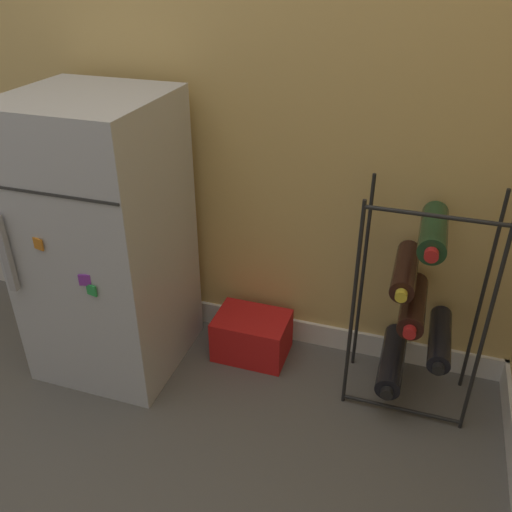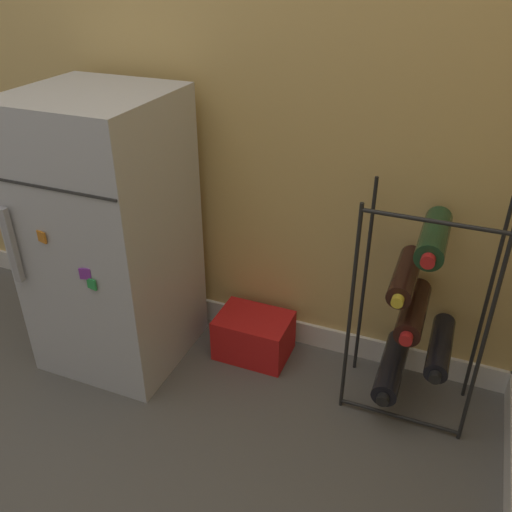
% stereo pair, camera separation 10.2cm
% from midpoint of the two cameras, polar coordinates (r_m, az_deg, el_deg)
% --- Properties ---
extents(ground_plane, '(14.00, 14.00, 0.00)m').
position_cam_midpoint_polar(ground_plane, '(1.80, -8.84, -18.04)').
color(ground_plane, '#56544F').
extents(mini_fridge, '(0.46, 0.48, 0.96)m').
position_cam_midpoint_polar(mini_fridge, '(1.88, -13.62, 2.11)').
color(mini_fridge, '#B7BABF').
rests_on(mini_fridge, ground_plane).
extents(wine_rack, '(0.39, 0.32, 0.73)m').
position_cam_midpoint_polar(wine_rack, '(1.73, 18.03, -5.69)').
color(wine_rack, black).
rests_on(wine_rack, ground_plane).
extents(soda_box, '(0.26, 0.19, 0.16)m').
position_cam_midpoint_polar(soda_box, '(2.01, 1.22, -8.38)').
color(soda_box, red).
rests_on(soda_box, ground_plane).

